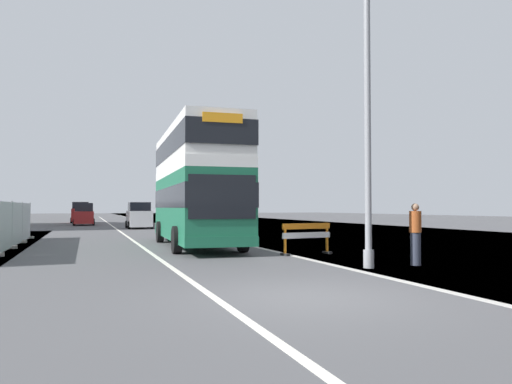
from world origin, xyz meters
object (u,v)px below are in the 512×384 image
(car_receding_mid, at_px, (84,215))
(car_receding_far, at_px, (80,213))
(roadworks_barrier, at_px, (306,235))
(pedestrian_at_kerb, at_px, (415,234))
(double_decker_bus, at_px, (196,184))
(lamppost_foreground, at_px, (367,101))
(car_oncoming_near, at_px, (139,216))

(car_receding_mid, relative_size, car_receding_far, 1.07)
(roadworks_barrier, xyz_separation_m, pedestrian_at_kerb, (1.59, -3.97, 0.19))
(pedestrian_at_kerb, bearing_deg, car_receding_mid, 103.79)
(roadworks_barrier, bearing_deg, car_receding_far, 101.00)
(car_receding_mid, distance_m, car_receding_far, 7.56)
(double_decker_bus, bearing_deg, pedestrian_at_kerb, -63.10)
(lamppost_foreground, xyz_separation_m, car_receding_mid, (-7.52, 37.35, -3.64))
(roadworks_barrier, xyz_separation_m, car_oncoming_near, (-3.39, 24.03, 0.27))
(car_oncoming_near, xyz_separation_m, pedestrian_at_kerb, (4.98, -28.01, -0.08))
(car_oncoming_near, height_order, car_receding_far, car_receding_far)
(double_decker_bus, distance_m, pedestrian_at_kerb, 10.12)
(lamppost_foreground, bearing_deg, car_receding_far, 99.98)
(lamppost_foreground, distance_m, car_receding_mid, 38.27)
(car_oncoming_near, height_order, car_receding_mid, car_receding_mid)
(roadworks_barrier, distance_m, car_oncoming_near, 24.27)
(roadworks_barrier, relative_size, car_oncoming_near, 0.50)
(car_oncoming_near, relative_size, pedestrian_at_kerb, 2.20)
(double_decker_bus, distance_m, car_oncoming_near, 19.20)
(roadworks_barrier, distance_m, car_receding_mid, 34.12)
(roadworks_barrier, height_order, car_receding_mid, car_receding_mid)
(car_oncoming_near, bearing_deg, lamppost_foreground, -83.19)
(car_receding_mid, relative_size, pedestrian_at_kerb, 2.44)
(car_receding_far, relative_size, pedestrian_at_kerb, 2.28)
(roadworks_barrier, xyz_separation_m, car_receding_mid, (-7.55, 33.27, 0.26))
(car_receding_far, distance_m, pedestrian_at_kerb, 45.80)
(double_decker_bus, xyz_separation_m, lamppost_foreground, (2.89, -8.99, 1.96))
(double_decker_bus, xyz_separation_m, car_oncoming_near, (-0.47, 19.12, -1.67))
(roadworks_barrier, relative_size, car_receding_mid, 0.45)
(double_decker_bus, bearing_deg, car_oncoming_near, 91.40)
(lamppost_foreground, bearing_deg, car_oncoming_near, 96.81)
(roadworks_barrier, height_order, car_receding_far, car_receding_far)
(roadworks_barrier, height_order, car_oncoming_near, car_oncoming_near)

